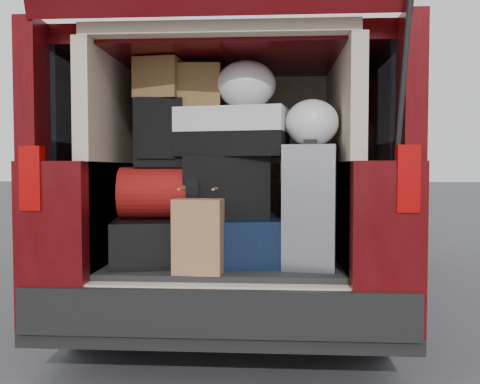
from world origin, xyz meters
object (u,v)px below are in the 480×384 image
object	(u,v)px
black_hardshell	(155,240)
silver_roller	(311,206)
navy_hardshell	(238,239)
backpack	(159,133)
twotone_duffel	(233,133)
black_soft_case	(227,187)
red_duffel	(160,193)
kraft_bag	(198,236)

from	to	relation	value
black_hardshell	silver_roller	xyz separation A→B (m)	(0.86, -0.07, 0.20)
black_hardshell	navy_hardshell	size ratio (longest dim) A/B	1.06
silver_roller	backpack	bearing A→B (deg)	-176.51
black_hardshell	twotone_duffel	distance (m)	0.74
silver_roller	twotone_duffel	xyz separation A→B (m)	(-0.43, 0.09, 0.40)
black_soft_case	red_duffel	bearing A→B (deg)	-177.79
silver_roller	twotone_duffel	world-z (taller)	twotone_duffel
black_hardshell	silver_roller	size ratio (longest dim) A/B	0.94
navy_hardshell	black_soft_case	xyz separation A→B (m)	(-0.06, 0.01, 0.29)
navy_hardshell	red_duffel	bearing A→B (deg)	174.99
black_soft_case	twotone_duffel	world-z (taller)	twotone_duffel
black_soft_case	backpack	size ratio (longest dim) A/B	1.23
navy_hardshell	twotone_duffel	xyz separation A→B (m)	(-0.03, 0.01, 0.59)
kraft_bag	backpack	bearing A→B (deg)	132.00
black_hardshell	silver_roller	distance (m)	0.88
silver_roller	twotone_duffel	bearing A→B (deg)	176.82
navy_hardshell	black_hardshell	bearing A→B (deg)	173.27
kraft_bag	red_duffel	world-z (taller)	red_duffel
silver_roller	red_duffel	xyz separation A→B (m)	(-0.83, 0.05, 0.06)
black_hardshell	kraft_bag	xyz separation A→B (m)	(0.29, -0.32, 0.06)
black_hardshell	black_soft_case	distance (m)	0.50
navy_hardshell	silver_roller	bearing A→B (deg)	-19.15
black_hardshell	backpack	size ratio (longest dim) A/B	1.57
kraft_bag	black_soft_case	xyz separation A→B (m)	(0.11, 0.34, 0.23)
black_hardshell	backpack	world-z (taller)	backpack
silver_roller	backpack	distance (m)	0.93
silver_roller	black_soft_case	world-z (taller)	silver_roller
kraft_bag	backpack	distance (m)	0.68
backpack	twotone_duffel	distance (m)	0.41
kraft_bag	black_soft_case	bearing A→B (deg)	75.37
black_hardshell	kraft_bag	size ratio (longest dim) A/B	1.63
red_duffel	twotone_duffel	bearing A→B (deg)	-0.48
kraft_bag	twotone_duffel	xyz separation A→B (m)	(0.14, 0.35, 0.53)
kraft_bag	twotone_duffel	world-z (taller)	twotone_duffel
black_hardshell	navy_hardshell	distance (m)	0.46
silver_roller	twotone_duffel	size ratio (longest dim) A/B	1.07
kraft_bag	backpack	world-z (taller)	backpack
navy_hardshell	twotone_duffel	bearing A→B (deg)	145.36
red_duffel	backpack	size ratio (longest dim) A/B	1.14
black_hardshell	red_duffel	bearing A→B (deg)	-30.89
navy_hardshell	red_duffel	distance (m)	0.50
red_duffel	black_soft_case	distance (m)	0.37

